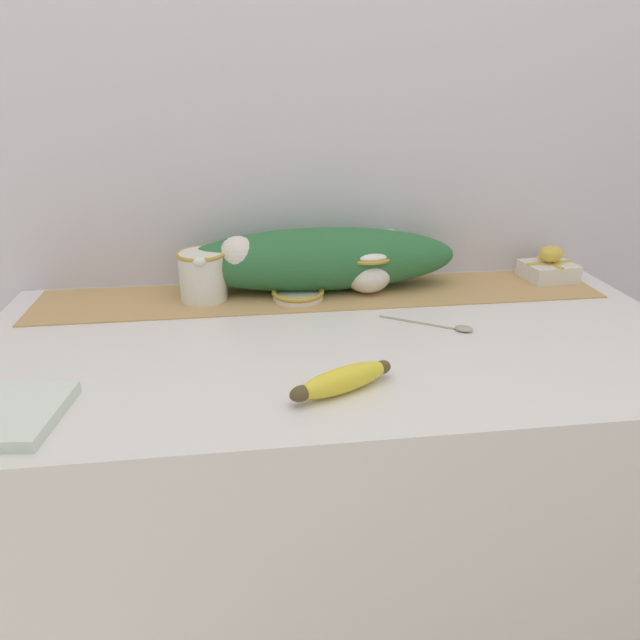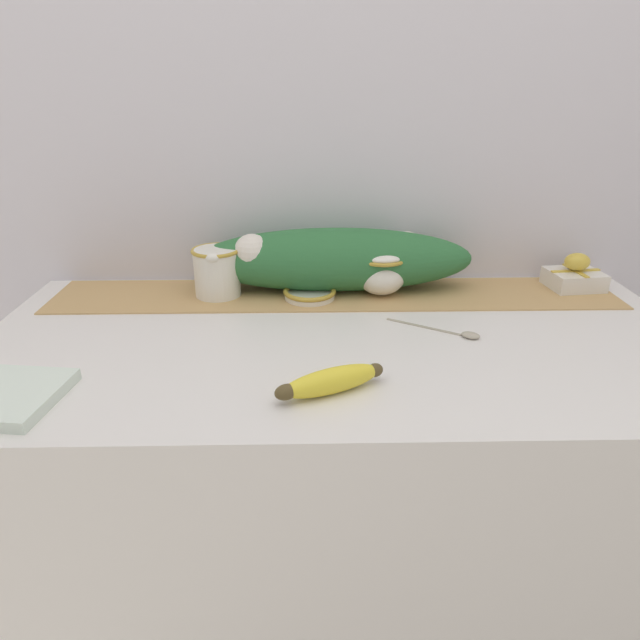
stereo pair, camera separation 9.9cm
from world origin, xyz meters
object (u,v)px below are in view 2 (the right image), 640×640
Objects in this scene: napkin_stack at (4,396)px; small_dish at (310,294)px; sugar_bowl at (381,270)px; cream_pitcher at (217,270)px; banana at (331,381)px; gift_box at (575,276)px; spoon at (462,334)px.

small_dish is at bearing 42.22° from napkin_stack.
cream_pitcher is at bearing 179.79° from sugar_bowl.
gift_box is (0.56, 0.45, 0.01)m from banana.
small_dish is at bearing 177.29° from spoon.
cream_pitcher is at bearing 59.87° from napkin_stack.
small_dish is 0.34m from spoon.
gift_box reaches higher than napkin_stack.
small_dish is 0.65× the size of banana.
small_dish is 0.39m from banana.
banana is at bearing -106.69° from sugar_bowl.
cream_pitcher reaches higher than small_dish.
banana reaches higher than napkin_stack.
cream_pitcher is 0.74× the size of spoon.
spoon is 1.05× the size of napkin_stack.
small_dish is at bearing 94.31° from banana.
gift_box is (0.31, 0.25, 0.03)m from spoon.
gift_box is at bearing 2.01° from cream_pitcher.
napkin_stack is at bearing -120.13° from cream_pitcher.
sugar_bowl reaches higher than napkin_stack.
napkin_stack is (-0.73, -0.21, 0.00)m from spoon.
sugar_bowl is 0.26m from spoon.
cream_pitcher is 1.01× the size of sugar_bowl.
banana is at bearing -61.52° from cream_pitcher.
small_dish is at bearing -174.81° from gift_box.
sugar_bowl is at bearing 35.61° from napkin_stack.
sugar_bowl reaches higher than cream_pitcher.
napkin_stack is (-0.45, -0.41, -0.00)m from small_dish.
sugar_bowl reaches higher than small_dish.
banana is 1.06× the size of spoon.
banana is (0.23, -0.42, -0.04)m from cream_pitcher.
cream_pitcher is at bearing -172.68° from spoon.
sugar_bowl reaches higher than banana.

